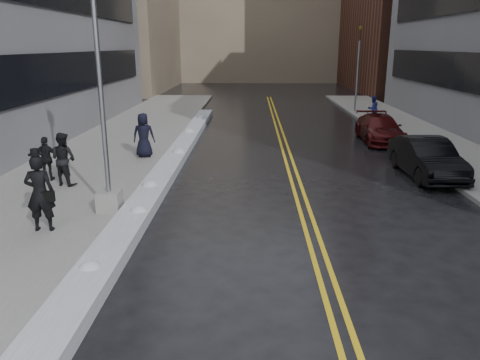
# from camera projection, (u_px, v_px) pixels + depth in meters

# --- Properties ---
(ground) EXTENTS (160.00, 160.00, 0.00)m
(ground) POSITION_uv_depth(u_px,v_px,m) (217.00, 244.00, 11.85)
(ground) COLOR black
(ground) RESTS_ON ground
(sidewalk_west) EXTENTS (5.50, 50.00, 0.15)m
(sidewalk_west) POSITION_uv_depth(u_px,v_px,m) (108.00, 153.00, 21.58)
(sidewalk_west) COLOR gray
(sidewalk_west) RESTS_ON ground
(sidewalk_east) EXTENTS (4.00, 50.00, 0.15)m
(sidewalk_east) POSITION_uv_depth(u_px,v_px,m) (453.00, 155.00, 21.19)
(sidewalk_east) COLOR gray
(sidewalk_east) RESTS_ON ground
(lane_line_left) EXTENTS (0.12, 50.00, 0.01)m
(lane_line_left) POSITION_uv_depth(u_px,v_px,m) (284.00, 155.00, 21.40)
(lane_line_left) COLOR gold
(lane_line_left) RESTS_ON ground
(lane_line_right) EXTENTS (0.12, 50.00, 0.01)m
(lane_line_right) POSITION_uv_depth(u_px,v_px,m) (291.00, 155.00, 21.39)
(lane_line_right) COLOR gold
(lane_line_right) RESTS_ON ground
(snow_ridge) EXTENTS (0.90, 30.00, 0.34)m
(snow_ridge) POSITION_uv_depth(u_px,v_px,m) (172.00, 161.00, 19.55)
(snow_ridge) COLOR silver
(snow_ridge) RESTS_ON ground
(building_west_far) EXTENTS (14.00, 22.00, 18.00)m
(building_west_far) POSITION_uv_depth(u_px,v_px,m) (106.00, 6.00, 51.99)
(building_west_far) COLOR gray
(building_west_far) RESTS_ON ground
(building_far) EXTENTS (36.00, 16.00, 22.00)m
(building_far) POSITION_uv_depth(u_px,v_px,m) (261.00, 0.00, 66.37)
(building_far) COLOR gray
(building_far) RESTS_ON ground
(lamppost) EXTENTS (0.65, 0.65, 7.62)m
(lamppost) POSITION_uv_depth(u_px,v_px,m) (104.00, 131.00, 13.15)
(lamppost) COLOR gray
(lamppost) RESTS_ON sidewalk_west
(fire_hydrant) EXTENTS (0.26, 0.26, 0.73)m
(fire_hydrant) POSITION_uv_depth(u_px,v_px,m) (432.00, 144.00, 21.08)
(fire_hydrant) COLOR maroon
(fire_hydrant) RESTS_ON sidewalk_east
(traffic_signal) EXTENTS (0.16, 0.20, 6.00)m
(traffic_signal) POSITION_uv_depth(u_px,v_px,m) (358.00, 66.00, 33.75)
(traffic_signal) COLOR gray
(traffic_signal) RESTS_ON sidewalk_east
(pedestrian_fedora) EXTENTS (0.79, 0.56, 2.03)m
(pedestrian_fedora) POSITION_uv_depth(u_px,v_px,m) (40.00, 193.00, 12.07)
(pedestrian_fedora) COLOR black
(pedestrian_fedora) RESTS_ON sidewalk_west
(pedestrian_b) EXTENTS (1.09, 0.98, 1.85)m
(pedestrian_b) POSITION_uv_depth(u_px,v_px,m) (63.00, 159.00, 16.10)
(pedestrian_b) COLOR black
(pedestrian_b) RESTS_ON sidewalk_west
(pedestrian_c) EXTENTS (0.97, 0.67, 1.91)m
(pedestrian_c) POSITION_uv_depth(u_px,v_px,m) (144.00, 135.00, 20.20)
(pedestrian_c) COLOR black
(pedestrian_c) RESTS_ON sidewalk_west
(pedestrian_d) EXTENTS (0.94, 0.41, 1.59)m
(pedestrian_d) POSITION_uv_depth(u_px,v_px,m) (47.00, 159.00, 16.66)
(pedestrian_d) COLOR black
(pedestrian_d) RESTS_ON sidewalk_west
(pedestrian_east) EXTENTS (0.98, 0.90, 1.61)m
(pedestrian_east) POSITION_uv_depth(u_px,v_px,m) (373.00, 109.00, 29.78)
(pedestrian_east) COLOR navy
(pedestrian_east) RESTS_ON sidewalk_east
(car_black) EXTENTS (1.74, 4.55, 1.48)m
(car_black) POSITION_uv_depth(u_px,v_px,m) (427.00, 158.00, 17.69)
(car_black) COLOR black
(car_black) RESTS_ON ground
(car_maroon) EXTENTS (2.05, 4.77, 1.37)m
(car_maroon) POSITION_uv_depth(u_px,v_px,m) (380.00, 129.00, 24.20)
(car_maroon) COLOR #3E090B
(car_maroon) RESTS_ON ground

